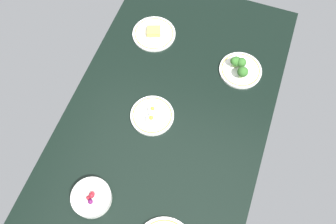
% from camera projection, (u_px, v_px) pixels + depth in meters
% --- Properties ---
extents(dining_table, '(1.50, 0.86, 0.04)m').
position_uv_depth(dining_table, '(168.00, 116.00, 1.55)').
color(dining_table, black).
rests_on(dining_table, ground).
extents(plate_eggs, '(0.19, 0.19, 0.05)m').
position_uv_depth(plate_eggs, '(152.00, 115.00, 1.52)').
color(plate_eggs, white).
rests_on(plate_eggs, dining_table).
extents(bowl_berries, '(0.15, 0.15, 0.06)m').
position_uv_depth(bowl_berries, '(91.00, 197.00, 1.35)').
color(bowl_berries, white).
rests_on(bowl_berries, dining_table).
extents(plate_broccoli, '(0.19, 0.19, 0.08)m').
position_uv_depth(plate_broccoli, '(240.00, 68.00, 1.61)').
color(plate_broccoli, white).
rests_on(plate_broccoli, dining_table).
extents(plate_cheese, '(0.21, 0.21, 0.04)m').
position_uv_depth(plate_cheese, '(154.00, 33.00, 1.71)').
color(plate_cheese, white).
rests_on(plate_cheese, dining_table).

